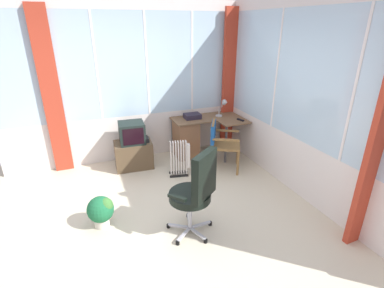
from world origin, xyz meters
TOP-DOWN VIEW (x-y plane):
  - ground at (0.00, 0.00)m, footprint 5.23×5.19m
  - north_window_panel at (0.00, 2.13)m, footprint 4.23×0.07m
  - east_window_panel at (2.14, -0.00)m, footprint 0.07×4.19m
  - curtain_north_left at (-1.16, 2.05)m, footprint 0.29×0.07m
  - curtain_corner at (2.01, 2.00)m, footprint 0.29×0.08m
  - curtain_east_far at (2.06, -1.15)m, footprint 0.29×0.09m
  - desk at (1.09, 1.80)m, footprint 1.30×0.86m
  - desk_lamp at (1.78, 1.73)m, footprint 0.23×0.20m
  - tv_remote at (1.95, 1.40)m, footprint 0.08×0.16m
  - paper_tray at (1.17, 1.84)m, footprint 0.31×0.24m
  - wooden_armchair at (1.38, 1.10)m, footprint 0.66×0.65m
  - office_chair at (0.36, -0.37)m, footprint 0.61×0.61m
  - tv_on_stand at (0.00, 1.69)m, footprint 0.67×0.48m
  - space_heater at (0.67, 1.10)m, footprint 0.37×0.23m
  - potted_plant at (-0.69, 0.19)m, footprint 0.33×0.33m

SIDE VIEW (x-z plane):
  - ground at x=0.00m, z-range -0.06..0.00m
  - potted_plant at x=-0.69m, z-range 0.03..0.44m
  - space_heater at x=0.67m, z-range 0.00..0.62m
  - tv_on_stand at x=0.00m, z-range -0.05..0.79m
  - desk at x=1.09m, z-range 0.03..0.76m
  - wooden_armchair at x=1.38m, z-range 0.13..0.98m
  - office_chair at x=0.36m, z-range 0.08..1.19m
  - tv_remote at x=1.95m, z-range 0.73..0.75m
  - paper_tray at x=1.17m, z-range 0.73..0.82m
  - desk_lamp at x=1.78m, z-range 0.78..1.12m
  - curtain_north_left at x=-1.16m, z-range 0.00..2.67m
  - curtain_corner at x=2.01m, z-range 0.00..2.67m
  - curtain_east_far at x=2.06m, z-range 0.00..2.67m
  - east_window_panel at x=2.14m, z-range 0.00..2.76m
  - north_window_panel at x=0.00m, z-range 0.00..2.77m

